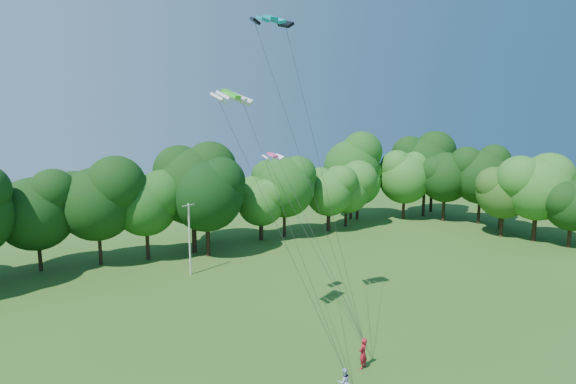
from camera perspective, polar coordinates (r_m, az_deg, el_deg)
utility_pole at (r=45.12m, az=-12.40°, el=-5.73°), size 1.39×0.51×7.16m
kite_flyer_left at (r=29.33m, az=9.50°, el=-19.55°), size 0.82×0.67×1.92m
kite_flyer_right at (r=26.90m, az=7.12°, el=-22.77°), size 0.87×0.74×1.55m
kite_teal at (r=30.36m, az=-2.22°, el=21.29°), size 2.81×1.58×0.53m
kite_green at (r=28.49m, az=-7.21°, el=12.27°), size 2.99×2.10×0.63m
kite_pink at (r=33.45m, az=-1.97°, el=4.73°), size 1.69×0.97×0.35m
tree_back_center at (r=50.25m, az=-10.32°, el=0.86°), size 8.88×8.88×12.92m
tree_back_east at (r=69.89m, az=8.89°, el=2.17°), size 7.70×7.70×11.20m
tree_flank_east at (r=64.82m, az=25.77°, el=0.79°), size 7.55×7.55×10.99m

